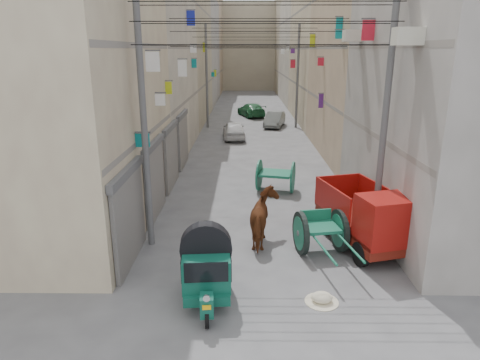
{
  "coord_description": "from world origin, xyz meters",
  "views": [
    {
      "loc": [
        -0.57,
        -6.72,
        6.06
      ],
      "look_at": [
        -0.72,
        6.5,
        2.03
      ],
      "focal_mm": 32.0,
      "sensor_mm": 36.0,
      "label": 1
    }
  ],
  "objects_px": {
    "distant_car_white": "(234,130)",
    "distant_car_green": "(251,110)",
    "mini_truck": "(370,222)",
    "auto_rickshaw": "(206,266)",
    "second_cart": "(276,175)",
    "tonga_cart": "(320,231)",
    "distant_car_grey": "(275,119)",
    "feed_sack": "(322,297)",
    "horse": "(265,218)"
  },
  "relations": [
    {
      "from": "mini_truck",
      "to": "distant_car_grey",
      "type": "bearing_deg",
      "value": 78.42
    },
    {
      "from": "second_cart",
      "to": "distant_car_grey",
      "type": "bearing_deg",
      "value": 99.62
    },
    {
      "from": "auto_rickshaw",
      "to": "horse",
      "type": "xyz_separation_m",
      "value": [
        1.59,
        3.31,
        -0.06
      ]
    },
    {
      "from": "mini_truck",
      "to": "distant_car_grey",
      "type": "relative_size",
      "value": 1.09
    },
    {
      "from": "auto_rickshaw",
      "to": "distant_car_green",
      "type": "xyz_separation_m",
      "value": [
        1.55,
        31.21,
        -0.31
      ]
    },
    {
      "from": "tonga_cart",
      "to": "distant_car_grey",
      "type": "xyz_separation_m",
      "value": [
        0.1,
        22.82,
        -0.1
      ]
    },
    {
      "from": "tonga_cart",
      "to": "distant_car_white",
      "type": "height_order",
      "value": "tonga_cart"
    },
    {
      "from": "distant_car_white",
      "to": "distant_car_green",
      "type": "relative_size",
      "value": 0.86
    },
    {
      "from": "tonga_cart",
      "to": "auto_rickshaw",
      "type": "bearing_deg",
      "value": -150.77
    },
    {
      "from": "horse",
      "to": "distant_car_green",
      "type": "bearing_deg",
      "value": -86.44
    },
    {
      "from": "second_cart",
      "to": "distant_car_grey",
      "type": "height_order",
      "value": "second_cart"
    },
    {
      "from": "second_cart",
      "to": "distant_car_green",
      "type": "bearing_deg",
      "value": 105.22
    },
    {
      "from": "second_cart",
      "to": "distant_car_green",
      "type": "distance_m",
      "value": 22.53
    },
    {
      "from": "feed_sack",
      "to": "distant_car_grey",
      "type": "bearing_deg",
      "value": 88.86
    },
    {
      "from": "mini_truck",
      "to": "distant_car_green",
      "type": "height_order",
      "value": "mini_truck"
    },
    {
      "from": "second_cart",
      "to": "distant_car_white",
      "type": "relative_size",
      "value": 0.51
    },
    {
      "from": "horse",
      "to": "distant_car_white",
      "type": "height_order",
      "value": "horse"
    },
    {
      "from": "auto_rickshaw",
      "to": "tonga_cart",
      "type": "xyz_separation_m",
      "value": [
        3.29,
        2.71,
        -0.23
      ]
    },
    {
      "from": "horse",
      "to": "distant_car_white",
      "type": "relative_size",
      "value": 0.56
    },
    {
      "from": "horse",
      "to": "distant_car_grey",
      "type": "xyz_separation_m",
      "value": [
        1.8,
        22.22,
        -0.26
      ]
    },
    {
      "from": "mini_truck",
      "to": "distant_car_white",
      "type": "relative_size",
      "value": 1.09
    },
    {
      "from": "second_cart",
      "to": "distant_car_grey",
      "type": "distance_m",
      "value": 16.87
    },
    {
      "from": "distant_car_white",
      "to": "distant_car_green",
      "type": "xyz_separation_m",
      "value": [
        1.38,
        10.69,
        -0.01
      ]
    },
    {
      "from": "tonga_cart",
      "to": "mini_truck",
      "type": "relative_size",
      "value": 0.78
    },
    {
      "from": "feed_sack",
      "to": "distant_car_white",
      "type": "xyz_separation_m",
      "value": [
        -2.71,
        20.63,
        0.49
      ]
    },
    {
      "from": "second_cart",
      "to": "auto_rickshaw",
      "type": "bearing_deg",
      "value": -91.73
    },
    {
      "from": "feed_sack",
      "to": "distant_car_green",
      "type": "xyz_separation_m",
      "value": [
        -1.33,
        31.32,
        0.49
      ]
    },
    {
      "from": "distant_car_green",
      "to": "feed_sack",
      "type": "bearing_deg",
      "value": 74.96
    },
    {
      "from": "auto_rickshaw",
      "to": "feed_sack",
      "type": "xyz_separation_m",
      "value": [
        2.88,
        -0.11,
        -0.8
      ]
    },
    {
      "from": "distant_car_grey",
      "to": "distant_car_green",
      "type": "xyz_separation_m",
      "value": [
        -1.84,
        5.68,
        0.02
      ]
    },
    {
      "from": "second_cart",
      "to": "horse",
      "type": "height_order",
      "value": "horse"
    },
    {
      "from": "tonga_cart",
      "to": "distant_car_white",
      "type": "relative_size",
      "value": 0.85
    },
    {
      "from": "feed_sack",
      "to": "horse",
      "type": "xyz_separation_m",
      "value": [
        -1.29,
        3.42,
        0.74
      ]
    },
    {
      "from": "second_cart",
      "to": "distant_car_grey",
      "type": "relative_size",
      "value": 0.51
    },
    {
      "from": "second_cart",
      "to": "distant_car_white",
      "type": "bearing_deg",
      "value": 113.57
    },
    {
      "from": "auto_rickshaw",
      "to": "mini_truck",
      "type": "height_order",
      "value": "mini_truck"
    },
    {
      "from": "auto_rickshaw",
      "to": "second_cart",
      "type": "height_order",
      "value": "auto_rickshaw"
    },
    {
      "from": "feed_sack",
      "to": "second_cart",
      "type": "bearing_deg",
      "value": 93.62
    },
    {
      "from": "feed_sack",
      "to": "distant_car_green",
      "type": "distance_m",
      "value": 31.35
    },
    {
      "from": "mini_truck",
      "to": "second_cart",
      "type": "bearing_deg",
      "value": 97.64
    },
    {
      "from": "tonga_cart",
      "to": "distant_car_grey",
      "type": "height_order",
      "value": "tonga_cart"
    },
    {
      "from": "distant_car_white",
      "to": "distant_car_green",
      "type": "height_order",
      "value": "distant_car_white"
    },
    {
      "from": "tonga_cart",
      "to": "distant_car_green",
      "type": "xyz_separation_m",
      "value": [
        -1.74,
        28.5,
        -0.08
      ]
    },
    {
      "from": "mini_truck",
      "to": "distant_car_grey",
      "type": "xyz_separation_m",
      "value": [
        -1.43,
        22.77,
        -0.39
      ]
    },
    {
      "from": "second_cart",
      "to": "horse",
      "type": "distance_m",
      "value": 5.44
    },
    {
      "from": "second_cart",
      "to": "mini_truck",
      "type": "bearing_deg",
      "value": -53.94
    },
    {
      "from": "second_cart",
      "to": "distant_car_grey",
      "type": "xyz_separation_m",
      "value": [
        1.07,
        16.83,
        -0.14
      ]
    },
    {
      "from": "distant_car_grey",
      "to": "distant_car_green",
      "type": "bearing_deg",
      "value": 121.18
    },
    {
      "from": "auto_rickshaw",
      "to": "distant_car_green",
      "type": "relative_size",
      "value": 0.53
    },
    {
      "from": "mini_truck",
      "to": "auto_rickshaw",
      "type": "bearing_deg",
      "value": -165.37
    }
  ]
}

